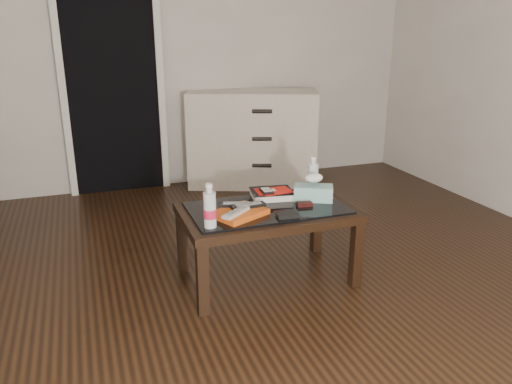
% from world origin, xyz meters
% --- Properties ---
extents(ground, '(5.00, 5.00, 0.00)m').
position_xyz_m(ground, '(0.00, 0.00, 0.00)').
color(ground, black).
rests_on(ground, ground).
extents(doorway, '(0.90, 0.08, 2.07)m').
position_xyz_m(doorway, '(-0.40, 2.47, 1.02)').
color(doorway, black).
rests_on(doorway, ground).
extents(coffee_table, '(1.00, 0.60, 0.46)m').
position_xyz_m(coffee_table, '(0.27, 0.36, 0.40)').
color(coffee_table, black).
rests_on(coffee_table, ground).
extents(dresser, '(1.30, 0.90, 0.90)m').
position_xyz_m(dresser, '(0.83, 2.23, 0.45)').
color(dresser, beige).
rests_on(dresser, ground).
extents(magazines, '(0.34, 0.31, 0.03)m').
position_xyz_m(magazines, '(0.07, 0.28, 0.48)').
color(magazines, '#C94F12').
rests_on(magazines, coffee_table).
extents(remote_silver, '(0.19, 0.16, 0.02)m').
position_xyz_m(remote_silver, '(0.04, 0.23, 0.50)').
color(remote_silver, '#ADADB2').
rests_on(remote_silver, magazines).
extents(remote_black_front, '(0.20, 0.07, 0.02)m').
position_xyz_m(remote_black_front, '(0.14, 0.31, 0.50)').
color(remote_black_front, black).
rests_on(remote_black_front, magazines).
extents(remote_black_back, '(0.21, 0.11, 0.02)m').
position_xyz_m(remote_black_back, '(0.08, 0.36, 0.50)').
color(remote_black_back, black).
rests_on(remote_black_back, magazines).
extents(textbook, '(0.28, 0.24, 0.05)m').
position_xyz_m(textbook, '(0.35, 0.51, 0.48)').
color(textbook, black).
rests_on(textbook, coffee_table).
extents(dvd_mailers, '(0.20, 0.15, 0.01)m').
position_xyz_m(dvd_mailers, '(0.35, 0.50, 0.51)').
color(dvd_mailers, red).
rests_on(dvd_mailers, textbook).
extents(ipod, '(0.07, 0.11, 0.02)m').
position_xyz_m(ipod, '(0.31, 0.48, 0.52)').
color(ipod, black).
rests_on(ipod, dvd_mailers).
extents(flip_phone, '(0.10, 0.06, 0.02)m').
position_xyz_m(flip_phone, '(0.48, 0.30, 0.47)').
color(flip_phone, black).
rests_on(flip_phone, coffee_table).
extents(wallet, '(0.13, 0.08, 0.02)m').
position_xyz_m(wallet, '(0.32, 0.17, 0.47)').
color(wallet, black).
rests_on(wallet, coffee_table).
extents(water_bottle_left, '(0.07, 0.07, 0.24)m').
position_xyz_m(water_bottle_left, '(-0.12, 0.18, 0.58)').
color(water_bottle_left, silver).
rests_on(water_bottle_left, coffee_table).
extents(water_bottle_right, '(0.08, 0.08, 0.24)m').
position_xyz_m(water_bottle_right, '(0.63, 0.51, 0.58)').
color(water_bottle_right, silver).
rests_on(water_bottle_right, coffee_table).
extents(tissue_box, '(0.26, 0.21, 0.09)m').
position_xyz_m(tissue_box, '(0.58, 0.38, 0.51)').
color(tissue_box, teal).
rests_on(tissue_box, coffee_table).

